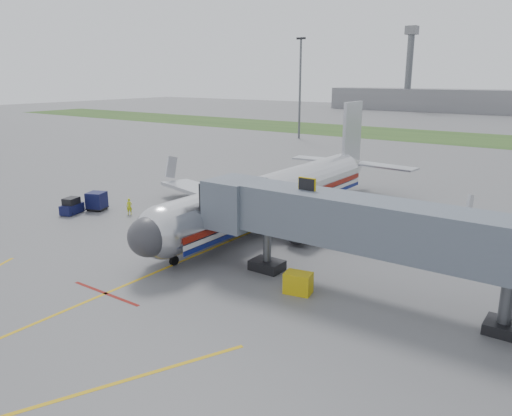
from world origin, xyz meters
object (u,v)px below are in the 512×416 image
Objects in this scene: baggage_tug at (72,207)px; ramp_worker at (129,207)px; belt_loader at (254,212)px; airliner at (276,194)px.

ramp_worker is (4.77, 3.08, 0.08)m from baggage_tug.
baggage_tug reaches higher than ramp_worker.
belt_loader is at bearing -0.60° from ramp_worker.
belt_loader reaches higher than ramp_worker.
airliner is at bearing -5.85° from ramp_worker.
belt_loader is at bearing 31.59° from baggage_tug.
baggage_tug is 1.61× the size of ramp_worker.
ramp_worker is at bearing -149.01° from belt_loader.
belt_loader is 12.09m from ramp_worker.
airliner reaches higher than baggage_tug.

